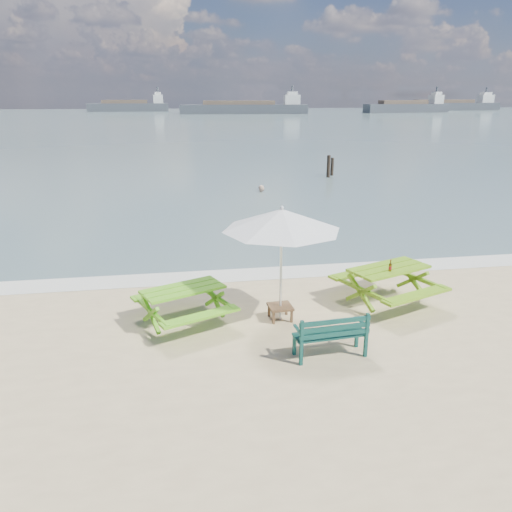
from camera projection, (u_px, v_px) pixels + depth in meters
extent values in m
plane|color=slate|center=(184.00, 120.00, 87.88)|extent=(300.00, 300.00, 0.00)
cube|color=silver|center=(269.00, 273.00, 12.39)|extent=(22.00, 0.90, 0.01)
cube|color=#5AAD1A|center=(183.00, 289.00, 9.48)|extent=(1.69, 1.27, 0.05)
cube|color=#5AAD1A|center=(169.00, 291.00, 10.14)|extent=(1.51, 0.86, 0.05)
cube|color=#5AAD1A|center=(201.00, 316.00, 9.00)|extent=(1.51, 0.86, 0.05)
cube|color=#5AAD1A|center=(184.00, 308.00, 9.60)|extent=(1.66, 1.36, 0.65)
cube|color=#669817|center=(389.00, 268.00, 10.39)|extent=(1.87, 1.36, 0.05)
cube|color=#669817|center=(362.00, 272.00, 11.14)|extent=(1.69, 0.89, 0.05)
cube|color=#669817|center=(417.00, 295.00, 9.83)|extent=(1.69, 0.89, 0.05)
cube|color=#669817|center=(387.00, 287.00, 10.52)|extent=(1.83, 1.47, 0.72)
cube|color=#0E3C36|center=(330.00, 334.00, 8.39)|extent=(1.26, 0.47, 0.04)
cube|color=#0E3C36|center=(335.00, 328.00, 8.15)|extent=(1.23, 0.14, 0.32)
cube|color=#0E3C36|center=(329.00, 345.00, 8.45)|extent=(1.18, 0.52, 0.39)
cube|color=brown|center=(280.00, 307.00, 9.79)|extent=(0.48, 0.48, 0.05)
cube|color=brown|center=(280.00, 313.00, 9.83)|extent=(0.42, 0.42, 0.25)
cylinder|color=silver|center=(281.00, 268.00, 9.54)|extent=(0.05, 0.05, 2.16)
cone|color=silver|center=(282.00, 220.00, 9.25)|extent=(2.39, 2.39, 0.41)
cylinder|color=#8D4A14|center=(390.00, 268.00, 10.12)|extent=(0.06, 0.06, 0.15)
cylinder|color=#8D4A14|center=(391.00, 261.00, 10.08)|extent=(0.03, 0.03, 0.07)
cylinder|color=#A8131F|center=(390.00, 268.00, 10.12)|extent=(0.06, 0.06, 0.06)
imported|color=tan|center=(261.00, 202.00, 23.03)|extent=(0.58, 0.39, 1.57)
cylinder|color=black|center=(328.00, 168.00, 26.73)|extent=(0.19, 0.19, 1.38)
cylinder|color=black|center=(332.00, 168.00, 27.38)|extent=(0.17, 0.17, 1.17)
cube|color=#3B3F46|center=(406.00, 109.00, 124.74)|extent=(22.17, 6.28, 2.20)
cube|color=silver|center=(436.00, 99.00, 126.16)|extent=(2.93, 3.26, 2.20)
cube|color=#3B3F46|center=(128.00, 108.00, 134.07)|extent=(21.21, 4.52, 2.20)
cube|color=silver|center=(158.00, 99.00, 134.81)|extent=(2.61, 3.06, 2.20)
cube|color=#3B3F46|center=(244.00, 109.00, 116.98)|extent=(30.03, 6.60, 2.20)
cube|color=silver|center=(292.00, 100.00, 117.11)|extent=(3.82, 3.30, 2.20)
cube|color=#3B3F46|center=(448.00, 107.00, 143.30)|extent=(32.12, 6.46, 2.20)
cube|color=silver|center=(485.00, 99.00, 145.37)|extent=(4.05, 3.29, 2.20)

